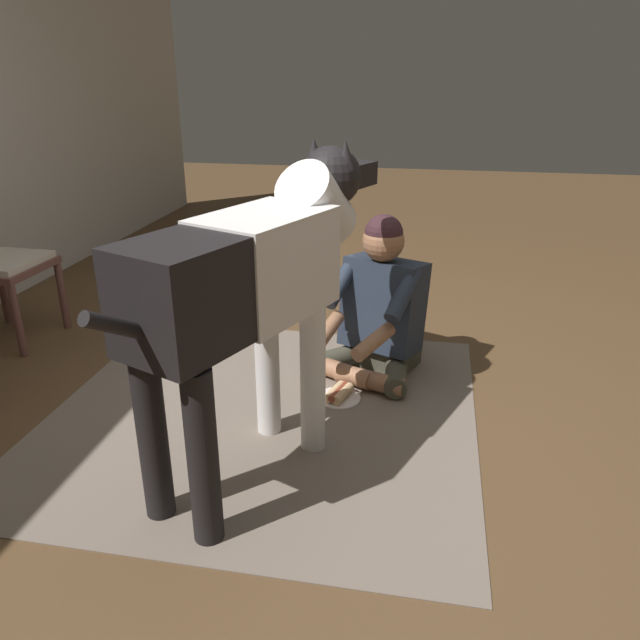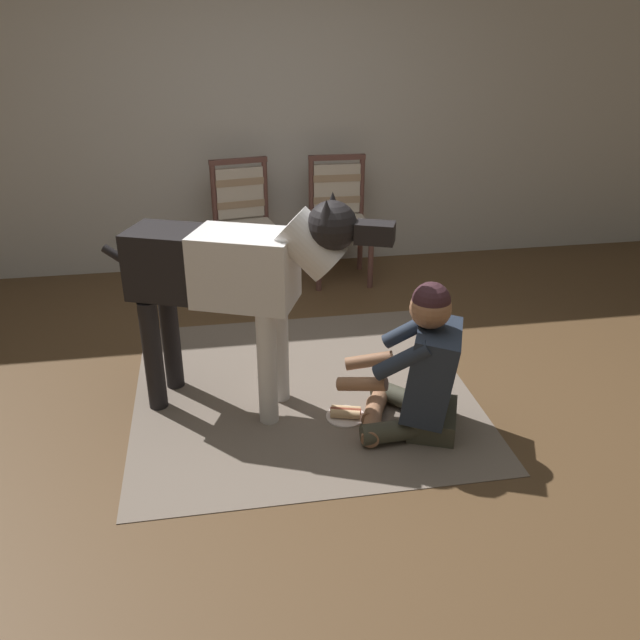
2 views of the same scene
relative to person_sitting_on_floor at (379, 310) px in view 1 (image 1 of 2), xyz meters
name	(u,v)px [view 1 (image 1 of 2)]	position (x,y,z in m)	size (l,w,h in m)	color
ground_plane	(314,422)	(-0.58, 0.23, -0.34)	(15.41, 15.41, 0.00)	brown
area_rug	(263,412)	(-0.55, 0.47, -0.34)	(1.93, 1.95, 0.01)	#78695D
person_sitting_on_floor	(379,310)	(0.00, 0.00, 0.00)	(0.70, 0.61, 0.83)	#464536
large_dog	(256,278)	(-0.91, 0.37, 0.45)	(1.47, 0.72, 1.24)	white
hot_dog_on_plate	(339,395)	(-0.36, 0.15, -0.32)	(0.21, 0.21, 0.06)	white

